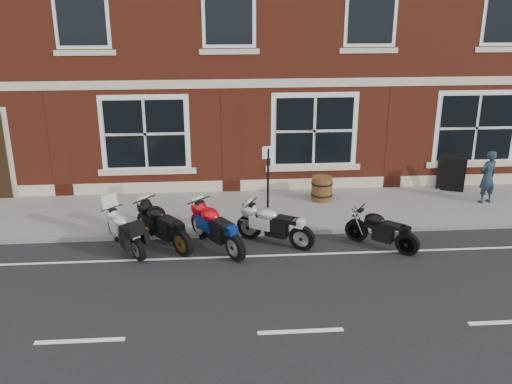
% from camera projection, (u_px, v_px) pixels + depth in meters
% --- Properties ---
extents(ground, '(80.00, 80.00, 0.00)m').
position_uv_depth(ground, '(281.00, 259.00, 13.33)').
color(ground, black).
rests_on(ground, ground).
extents(sidewalk, '(30.00, 3.00, 0.12)m').
position_uv_depth(sidewalk, '(269.00, 210.00, 16.13)').
color(sidewalk, slate).
rests_on(sidewalk, ground).
extents(kerb, '(30.00, 0.16, 0.12)m').
position_uv_depth(kerb, '(275.00, 232.00, 14.64)').
color(kerb, slate).
rests_on(kerb, ground).
extents(moto_touring_silver, '(1.10, 1.71, 1.27)m').
position_uv_depth(moto_touring_silver, '(126.00, 229.00, 13.67)').
color(moto_touring_silver, black).
rests_on(moto_touring_silver, ground).
extents(moto_sport_red, '(1.29, 1.99, 1.01)m').
position_uv_depth(moto_sport_red, '(217.00, 226.00, 13.72)').
color(moto_sport_red, black).
rests_on(moto_sport_red, ground).
extents(moto_sport_black, '(1.48, 1.82, 0.99)m').
position_uv_depth(moto_sport_black, '(164.00, 224.00, 13.88)').
color(moto_sport_black, black).
rests_on(moto_sport_black, ground).
extents(moto_sport_silver, '(1.83, 1.23, 0.94)m').
position_uv_depth(moto_sport_silver, '(274.00, 223.00, 13.98)').
color(moto_sport_silver, black).
rests_on(moto_sport_silver, ground).
extents(moto_naked_black, '(1.52, 1.36, 0.87)m').
position_uv_depth(moto_naked_black, '(381.00, 228.00, 13.79)').
color(moto_naked_black, black).
rests_on(moto_naked_black, ground).
extents(pedestrian_left, '(0.66, 0.53, 1.55)m').
position_uv_depth(pedestrian_left, '(488.00, 177.00, 16.28)').
color(pedestrian_left, '#1C2733').
rests_on(pedestrian_left, sidewalk).
extents(a_board_sign, '(0.78, 0.66, 1.11)m').
position_uv_depth(a_board_sign, '(451.00, 173.00, 17.34)').
color(a_board_sign, black).
rests_on(a_board_sign, sidewalk).
extents(barrel_planter, '(0.63, 0.63, 0.70)m').
position_uv_depth(barrel_planter, '(322.00, 188.00, 16.62)').
color(barrel_planter, '#513A15').
rests_on(barrel_planter, sidewalk).
extents(parking_sign, '(0.30, 0.10, 2.20)m').
position_uv_depth(parking_sign, '(268.00, 182.00, 14.31)').
color(parking_sign, black).
rests_on(parking_sign, sidewalk).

